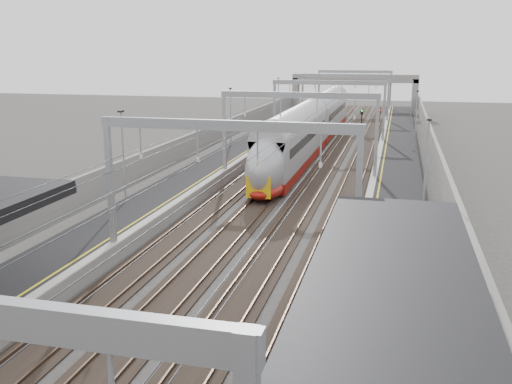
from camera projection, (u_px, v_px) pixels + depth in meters
The scene contains 11 objects.
platform_left at pixel (217, 167), 52.21m from camera, with size 4.00×120.00×1.00m, color black.
platform_right at pixel (396, 176), 48.45m from camera, with size 4.00×120.00×1.00m, color black.
tracks at pixel (303, 176), 50.44m from camera, with size 11.40×140.00×0.20m.
overhead_line at pixel (315, 101), 55.21m from camera, with size 13.00×140.00×6.60m.
overbridge at pixel (354, 83), 101.00m from camera, with size 22.00×2.20×6.90m.
wall_left at pixel (184, 154), 52.70m from camera, with size 0.30×120.00×3.20m, color slate.
wall_right at pixel (436, 165), 47.44m from camera, with size 0.30×120.00×3.20m, color slate.
train at pixel (310, 131), 63.21m from camera, with size 2.87×52.25×4.53m.
signal_green at pixel (301, 114), 79.13m from camera, with size 0.32×0.32×3.48m.
signal_red_near at pixel (362, 117), 75.17m from camera, with size 0.32×0.32×3.48m.
signal_red_far at pixel (379, 116), 76.35m from camera, with size 0.32×0.32×3.48m.
Camera 1 is at (7.87, -3.86, 10.74)m, focal length 40.00 mm.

